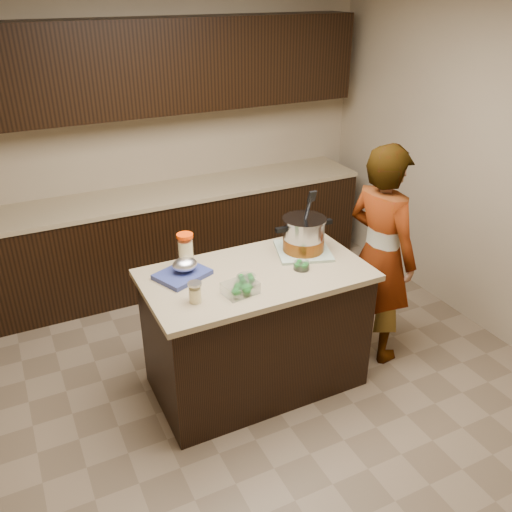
{
  "coord_description": "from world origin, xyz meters",
  "views": [
    {
      "loc": [
        -1.36,
        -2.75,
        2.59
      ],
      "look_at": [
        0.0,
        0.0,
        1.02
      ],
      "focal_mm": 38.0,
      "sensor_mm": 36.0,
      "label": 1
    }
  ],
  "objects_px": {
    "stock_pot": "(304,236)",
    "person": "(380,255)",
    "lemonade_pitcher": "(186,254)",
    "island": "(256,330)"
  },
  "relations": [
    {
      "from": "stock_pot",
      "to": "lemonade_pitcher",
      "type": "xyz_separation_m",
      "value": [
        -0.81,
        0.11,
        -0.0
      ]
    },
    {
      "from": "island",
      "to": "stock_pot",
      "type": "relative_size",
      "value": 3.42
    },
    {
      "from": "person",
      "to": "island",
      "type": "bearing_deg",
      "value": 77.34
    },
    {
      "from": "island",
      "to": "person",
      "type": "xyz_separation_m",
      "value": [
        0.98,
        -0.04,
        0.37
      ]
    },
    {
      "from": "lemonade_pitcher",
      "to": "person",
      "type": "distance_m",
      "value": 1.41
    },
    {
      "from": "stock_pot",
      "to": "person",
      "type": "distance_m",
      "value": 0.61
    },
    {
      "from": "stock_pot",
      "to": "lemonade_pitcher",
      "type": "bearing_deg",
      "value": 176.23
    },
    {
      "from": "lemonade_pitcher",
      "to": "person",
      "type": "bearing_deg",
      "value": -10.86
    },
    {
      "from": "person",
      "to": "stock_pot",
      "type": "bearing_deg",
      "value": 63.8
    },
    {
      "from": "lemonade_pitcher",
      "to": "stock_pot",
      "type": "bearing_deg",
      "value": -7.43
    }
  ]
}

